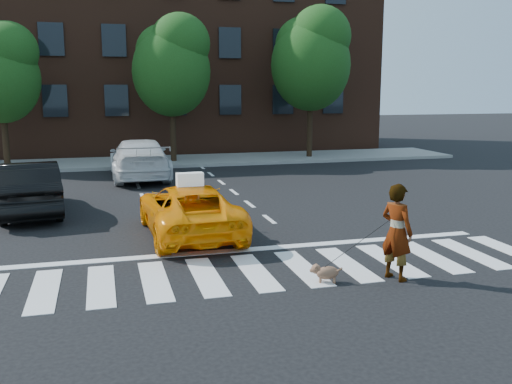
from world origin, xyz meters
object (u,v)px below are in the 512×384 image
(taxi, at_px, (189,210))
(dog, at_px, (325,272))
(tree_left, at_px, (1,69))
(tree_right, at_px, (312,55))
(black_sedan, at_px, (29,188))
(tree_mid, at_px, (172,62))
(white_suv, at_px, (139,159))
(woman, at_px, (397,232))

(taxi, relative_size, dog, 7.73)
(tree_left, relative_size, tree_right, 0.84)
(tree_left, bearing_deg, tree_right, -0.00)
(tree_right, bearing_deg, dog, -109.70)
(dog, bearing_deg, black_sedan, 150.64)
(tree_mid, xyz_separation_m, taxi, (-1.35, -13.68, -4.21))
(tree_left, bearing_deg, tree_mid, -0.00)
(taxi, xyz_separation_m, dog, (1.93, -4.26, -0.43))
(tree_right, bearing_deg, tree_left, 180.00)
(taxi, relative_size, white_suv, 0.83)
(taxi, height_order, black_sedan, black_sedan)
(white_suv, relative_size, woman, 2.96)
(taxi, relative_size, woman, 2.46)
(taxi, distance_m, dog, 4.69)
(woman, bearing_deg, tree_left, 3.86)
(tree_right, height_order, taxi, tree_right)
(tree_mid, xyz_separation_m, white_suv, (-1.93, -4.18, -4.04))
(taxi, relative_size, black_sedan, 0.99)
(tree_right, relative_size, taxi, 1.67)
(tree_right, height_order, woman, tree_right)
(tree_right, bearing_deg, taxi, -121.40)
(tree_left, height_order, white_suv, tree_left)
(taxi, bearing_deg, black_sedan, -43.48)
(tree_right, distance_m, dog, 19.71)
(tree_right, xyz_separation_m, black_sedan, (-12.51, -10.00, -4.50))
(black_sedan, distance_m, dog, 10.02)
(white_suv, distance_m, dog, 14.00)
(tree_right, bearing_deg, woman, -105.54)
(tree_left, relative_size, dog, 10.88)
(tree_left, height_order, tree_mid, tree_mid)
(tree_mid, distance_m, taxi, 14.38)
(black_sedan, xyz_separation_m, woman, (7.47, -8.10, 0.17))
(tree_mid, distance_m, white_suv, 6.13)
(tree_left, bearing_deg, black_sedan, -78.72)
(tree_left, distance_m, taxi, 15.47)
(black_sedan, bearing_deg, taxi, 130.73)
(taxi, xyz_separation_m, white_suv, (-0.58, 9.51, 0.16))
(tree_mid, bearing_deg, woman, -83.80)
(tree_left, relative_size, tree_mid, 0.92)
(tree_left, height_order, dog, tree_left)
(tree_right, distance_m, woman, 19.27)
(black_sedan, relative_size, woman, 2.48)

